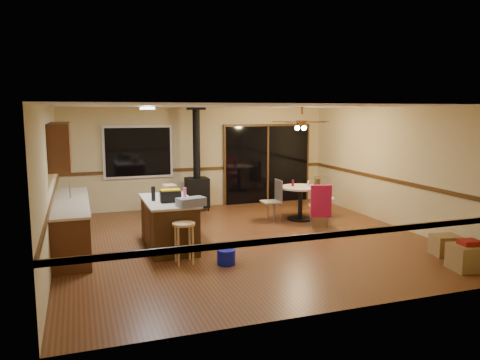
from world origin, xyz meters
name	(u,v)px	position (x,y,z in m)	size (l,w,h in m)	color
floor	(245,240)	(0.00, 0.00, 0.00)	(7.00, 7.00, 0.00)	brown
ceiling	(245,106)	(0.00, 0.00, 2.60)	(7.00, 7.00, 0.00)	silver
wall_back	(200,158)	(0.00, 3.50, 1.30)	(7.00, 7.00, 0.00)	#CCBA81
wall_front	(342,211)	(0.00, -3.50, 1.30)	(7.00, 7.00, 0.00)	#CCBA81
wall_left	(50,184)	(-3.50, 0.00, 1.30)	(7.00, 7.00, 0.00)	#CCBA81
wall_right	(397,167)	(3.50, 0.00, 1.30)	(7.00, 7.00, 0.00)	#CCBA81
chair_rail	(245,190)	(0.00, 0.00, 1.00)	(7.00, 7.00, 0.08)	#4B2E12
window	(138,152)	(-1.60, 3.45, 1.50)	(1.72, 0.10, 1.32)	black
sliding_door	(267,165)	(1.90, 3.45, 1.05)	(2.52, 0.10, 2.10)	black
lower_cabinets	(72,226)	(-3.20, 0.50, 0.43)	(0.60, 3.00, 0.86)	#502914
countertop	(70,202)	(-3.20, 0.50, 0.88)	(0.64, 3.04, 0.04)	beige
upper_cabinets	(60,145)	(-3.33, 0.70, 1.90)	(0.35, 2.00, 0.80)	#502914
kitchen_island	(169,223)	(-1.50, 0.00, 0.45)	(0.88, 1.68, 0.90)	#3E250F
wood_stove	(197,182)	(-0.20, 3.05, 0.73)	(0.55, 0.50, 2.52)	black
ceiling_fan	(302,124)	(1.80, 1.22, 2.21)	(0.24, 0.24, 0.55)	brown
fluorescent_strip	(147,108)	(-1.80, 0.30, 2.56)	(0.10, 1.20, 0.04)	white
toolbox_grey	(191,202)	(-1.24, -0.72, 0.97)	(0.48, 0.26, 0.15)	slate
toolbox_black	(170,196)	(-1.50, -0.23, 1.00)	(0.36, 0.19, 0.20)	black
toolbox_yellow_lid	(170,190)	(-1.50, -0.23, 1.11)	(0.34, 0.18, 0.03)	gold
box_on_island	(170,190)	(-1.38, 0.45, 1.00)	(0.22, 0.31, 0.20)	olive
bottle_dark	(153,194)	(-1.77, -0.02, 1.03)	(0.07, 0.07, 0.26)	black
bottle_pink	(185,193)	(-1.18, 0.04, 1.00)	(0.06, 0.06, 0.20)	#D84C8C
bottle_white	(167,191)	(-1.44, 0.42, 0.98)	(0.05, 0.05, 0.16)	white
bar_stool	(184,243)	(-1.44, -1.00, 0.34)	(0.38, 0.38, 0.69)	tan
blue_bucket	(226,257)	(-0.80, -1.29, 0.13)	(0.30, 0.30, 0.25)	#0C15AB
dining_table	(300,197)	(1.80, 1.22, 0.53)	(0.94, 0.94, 0.78)	black
glass_red	(293,183)	(1.65, 1.32, 0.86)	(0.06, 0.06, 0.16)	#590C14
glass_cream	(309,184)	(1.98, 1.17, 0.85)	(0.06, 0.06, 0.14)	beige
chair_left	(275,196)	(1.21, 1.31, 0.59)	(0.41, 0.40, 0.51)	tan
chair_near	(321,201)	(1.85, 0.34, 0.60)	(0.54, 0.56, 0.70)	tan
chair_right	(318,192)	(2.34, 1.34, 0.60)	(0.59, 0.57, 0.70)	tan
box_under_window	(166,204)	(-0.99, 3.10, 0.21)	(0.52, 0.41, 0.41)	olive
box_corner_a	(468,257)	(2.77, -2.80, 0.20)	(0.54, 0.45, 0.41)	olive
box_corner_b	(445,245)	(3.00, -2.07, 0.18)	(0.44, 0.38, 0.35)	olive
box_small_red	(469,242)	(2.77, -2.80, 0.45)	(0.29, 0.25, 0.08)	maroon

